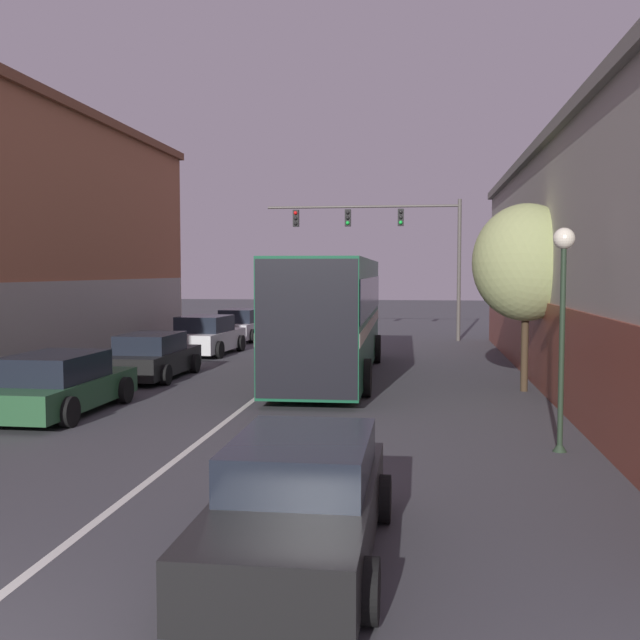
# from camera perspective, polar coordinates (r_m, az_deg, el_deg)

# --- Properties ---
(lane_center_line) EXTENTS (0.14, 46.60, 0.01)m
(lane_center_line) POSITION_cam_1_polar(r_m,az_deg,el_deg) (22.85, -2.96, -4.48)
(lane_center_line) COLOR silver
(lane_center_line) RESTS_ON ground_plane
(bus) EXTENTS (2.97, 11.83, 3.62)m
(bus) POSITION_cam_1_polar(r_m,az_deg,el_deg) (23.09, 0.86, 0.66)
(bus) COLOR #145133
(bus) RESTS_ON ground_plane
(hatchback_foreground) EXTENTS (1.97, 4.58, 1.36)m
(hatchback_foreground) POSITION_cam_1_polar(r_m,az_deg,el_deg) (8.74, -1.56, -13.69)
(hatchback_foreground) COLOR black
(hatchback_foreground) RESTS_ON ground_plane
(parked_car_left_near) EXTENTS (1.98, 4.38, 1.38)m
(parked_car_left_near) POSITION_cam_1_polar(r_m,az_deg,el_deg) (23.39, -12.61, -2.77)
(parked_car_left_near) COLOR black
(parked_car_left_near) RESTS_ON ground_plane
(parked_car_left_mid) EXTENTS (2.38, 4.38, 1.53)m
(parked_car_left_mid) POSITION_cam_1_polar(r_m,az_deg,el_deg) (29.72, -8.65, -1.22)
(parked_car_left_mid) COLOR silver
(parked_car_left_mid) RESTS_ON ground_plane
(parked_car_left_far) EXTENTS (2.12, 4.70, 1.40)m
(parked_car_left_far) POSITION_cam_1_polar(r_m,az_deg,el_deg) (18.18, -19.26, -4.70)
(parked_car_left_far) COLOR #285633
(parked_car_left_far) RESTS_ON ground_plane
(parked_car_left_distant) EXTENTS (2.03, 4.48, 1.49)m
(parked_car_left_distant) POSITION_cam_1_polar(r_m,az_deg,el_deg) (35.58, -6.01, -0.42)
(parked_car_left_distant) COLOR silver
(parked_car_left_distant) RESTS_ON ground_plane
(traffic_signal_gantry) EXTENTS (9.16, 0.36, 6.61)m
(traffic_signal_gantry) POSITION_cam_1_polar(r_m,az_deg,el_deg) (35.58, 5.62, 6.45)
(traffic_signal_gantry) COLOR #514C47
(traffic_signal_gantry) RESTS_ON ground_plane
(street_lamp) EXTENTS (0.38, 0.38, 4.04)m
(street_lamp) POSITION_cam_1_polar(r_m,az_deg,el_deg) (14.07, 18.01, 1.19)
(street_lamp) COLOR #233323
(street_lamp) RESTS_ON ground_plane
(street_tree_near) EXTENTS (2.88, 2.59, 5.09)m
(street_tree_near) POSITION_cam_1_polar(r_m,az_deg,el_deg) (20.97, 15.43, 4.23)
(street_tree_near) COLOR #3D2D1E
(street_tree_near) RESTS_ON ground_plane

